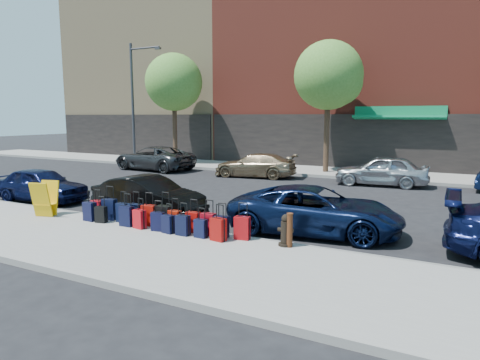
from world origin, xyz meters
The scene contains 39 objects.
ground centered at (0.00, 0.00, 0.00)m, with size 120.00×120.00×0.00m, color black.
sidewalk_near centered at (0.00, -6.50, 0.07)m, with size 60.00×4.00×0.15m, color gray.
sidewalk_far centered at (0.00, 10.00, 0.07)m, with size 60.00×4.00×0.15m, color gray.
curb_near centered at (0.00, -4.48, 0.07)m, with size 60.00×0.08×0.15m, color gray.
curb_far centered at (0.00, 7.98, 0.07)m, with size 60.00×0.08×0.15m, color gray.
building_left centered at (-16.00, 17.98, 7.98)m, with size 15.00×12.12×16.00m.
building_center centered at (0.00, 17.99, 9.98)m, with size 17.00×12.85×20.00m.
tree_left centered at (-9.86, 9.50, 5.41)m, with size 3.80×3.80×7.27m.
tree_center centered at (0.64, 9.50, 5.41)m, with size 3.80×3.80×7.27m.
streetlight centered at (-12.80, 8.80, 4.66)m, with size 2.59×0.18×8.00m.
suitcase_front_0 centered at (-2.56, -4.77, 0.43)m, with size 0.39×0.24×0.88m.
suitcase_front_1 centered at (-2.04, -4.77, 0.47)m, with size 0.46×0.30×1.03m.
suitcase_front_2 centered at (-1.46, -4.83, 0.44)m, with size 0.40×0.24×0.92m.
suitcase_front_3 centered at (-1.01, -4.79, 0.45)m, with size 0.40×0.22×0.95m.
suitcase_front_4 centered at (-0.52, -4.77, 0.45)m, with size 0.43×0.29×0.96m.
suitcase_front_5 centered at (0.04, -4.76, 0.47)m, with size 0.43×0.24×1.02m.
suitcase_front_6 centered at (0.44, -4.85, 0.43)m, with size 0.38×0.22×0.89m.
suitcase_front_7 centered at (1.02, -4.78, 0.43)m, with size 0.38×0.22×0.90m.
suitcase_front_8 centered at (1.53, -4.82, 0.45)m, with size 0.39×0.22×0.95m.
suitcase_front_9 centered at (1.94, -4.84, 0.43)m, with size 0.39×0.23×0.91m.
suitcase_front_10 centered at (2.51, -4.76, 0.45)m, with size 0.42×0.27×0.95m.
suitcase_back_0 centered at (-2.47, -5.15, 0.44)m, with size 0.40×0.24×0.92m.
suitcase_back_1 centered at (-2.00, -5.16, 0.40)m, with size 0.36×0.25×0.79m.
suitcase_back_3 centered at (-1.04, -5.11, 0.44)m, with size 0.40×0.24×0.94m.
suitcase_back_4 centered at (-0.55, -5.14, 0.42)m, with size 0.39×0.27×0.86m.
suitcase_back_5 centered at (0.07, -5.10, 0.41)m, with size 0.38×0.26×0.84m.
suitcase_back_6 centered at (0.47, -5.17, 0.40)m, with size 0.37×0.25×0.81m.
suitcase_back_7 centered at (0.95, -5.16, 0.42)m, with size 0.37×0.22×0.87m.
suitcase_back_8 centered at (1.49, -5.12, 0.40)m, with size 0.34×0.20×0.79m.
suitcase_back_9 centered at (2.03, -5.15, 0.44)m, with size 0.42×0.29×0.94m.
fire_hydrant centered at (3.70, -4.75, 0.51)m, with size 0.40×0.35×0.78m.
bollard centered at (3.83, -4.82, 0.58)m, with size 0.16×0.16×0.84m.
display_rack centered at (-4.19, -5.35, 0.69)m, with size 0.77×0.82×1.10m.
car_near_0 centered at (-6.99, -3.33, 0.66)m, with size 1.55×3.86×1.32m, color #0B1134.
car_near_1 centered at (-1.73, -3.32, 0.66)m, with size 1.39×3.99×1.31m, color black.
car_near_2 centered at (3.83, -2.82, 0.67)m, with size 2.21×4.80×1.33m, color #0D183A.
car_far_0 centered at (-9.43, 6.50, 0.73)m, with size 2.42×5.25×1.46m, color #363639.
car_far_1 centered at (-2.56, 6.56, 0.65)m, with size 1.81×4.46×1.29m, color #967D5C.
car_far_2 centered at (4.02, 6.74, 0.73)m, with size 1.72×4.27×1.46m, color #B6B7BD.
Camera 1 is at (7.41, -14.22, 3.29)m, focal length 32.00 mm.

